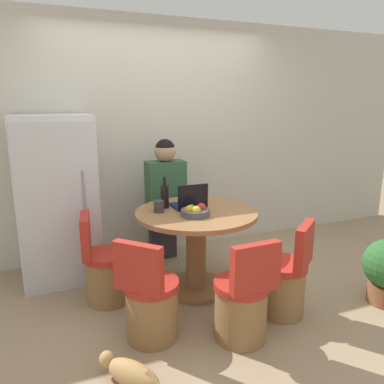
{
  "coord_description": "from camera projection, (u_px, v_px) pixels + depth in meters",
  "views": [
    {
      "loc": [
        -1.25,
        -2.71,
        1.7
      ],
      "look_at": [
        -0.02,
        0.33,
        0.92
      ],
      "focal_mm": 35.0,
      "sensor_mm": 36.0,
      "label": 1
    }
  ],
  "objects": [
    {
      "name": "coffee_cup",
      "position": [
        159.0,
        206.0,
        3.27
      ],
      "size": [
        0.09,
        0.09,
        0.1
      ],
      "color": "#383333",
      "rests_on": "dining_table"
    },
    {
      "name": "wall_back",
      "position": [
        159.0,
        139.0,
        4.23
      ],
      "size": [
        7.0,
        0.06,
        2.6
      ],
      "color": "beige",
      "rests_on": "ground_plane"
    },
    {
      "name": "laptop",
      "position": [
        189.0,
        203.0,
        3.41
      ],
      "size": [
        0.28,
        0.26,
        0.23
      ],
      "rotation": [
        0.0,
        0.0,
        3.14
      ],
      "color": "#141947",
      "rests_on": "dining_table"
    },
    {
      "name": "chair_near_left_corner",
      "position": [
        150.0,
        305.0,
        2.71
      ],
      "size": [
        0.47,
        0.47,
        0.8
      ],
      "rotation": [
        0.0,
        0.0,
        2.33
      ],
      "color": "olive",
      "rests_on": "ground_plane"
    },
    {
      "name": "ground_plane",
      "position": [
        209.0,
        301.0,
        3.29
      ],
      "size": [
        12.0,
        12.0,
        0.0
      ],
      "primitive_type": "plane",
      "color": "#9E8466"
    },
    {
      "name": "bottle",
      "position": [
        165.0,
        196.0,
        3.39
      ],
      "size": [
        0.08,
        0.08,
        0.29
      ],
      "color": "black",
      "rests_on": "dining_table"
    },
    {
      "name": "chair_near_camera",
      "position": [
        243.0,
        305.0,
        2.71
      ],
      "size": [
        0.4,
        0.41,
        0.8
      ],
      "rotation": [
        0.0,
        0.0,
        -3.11
      ],
      "color": "olive",
      "rests_on": "ground_plane"
    },
    {
      "name": "cat",
      "position": [
        131.0,
        374.0,
        2.28
      ],
      "size": [
        0.35,
        0.44,
        0.17
      ],
      "rotation": [
        0.0,
        0.0,
        2.21
      ],
      "color": "tan",
      "rests_on": "ground_plane"
    },
    {
      "name": "refrigerator",
      "position": [
        58.0,
        199.0,
        3.59
      ],
      "size": [
        0.71,
        0.68,
        1.59
      ],
      "color": "silver",
      "rests_on": "ground_plane"
    },
    {
      "name": "fruit_bowl",
      "position": [
        195.0,
        211.0,
        3.16
      ],
      "size": [
        0.24,
        0.24,
        0.1
      ],
      "color": "#4C4C56",
      "rests_on": "dining_table"
    },
    {
      "name": "chair_near_right_corner",
      "position": [
        284.0,
        283.0,
        3.04
      ],
      "size": [
        0.47,
        0.47,
        0.8
      ],
      "rotation": [
        0.0,
        0.0,
        -2.47
      ],
      "color": "olive",
      "rests_on": "ground_plane"
    },
    {
      "name": "person_seated",
      "position": [
        165.0,
        195.0,
        3.99
      ],
      "size": [
        0.4,
        0.37,
        1.34
      ],
      "rotation": [
        0.0,
        0.0,
        3.14
      ],
      "color": "#2D2D38",
      "rests_on": "ground_plane"
    },
    {
      "name": "chair_left_side",
      "position": [
        105.0,
        272.0,
        3.24
      ],
      "size": [
        0.42,
        0.41,
        0.8
      ],
      "rotation": [
        0.0,
        0.0,
        1.43
      ],
      "color": "olive",
      "rests_on": "ground_plane"
    },
    {
      "name": "dining_table",
      "position": [
        196.0,
        238.0,
        3.37
      ],
      "size": [
        1.09,
        1.09,
        0.77
      ],
      "color": "olive",
      "rests_on": "ground_plane"
    }
  ]
}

